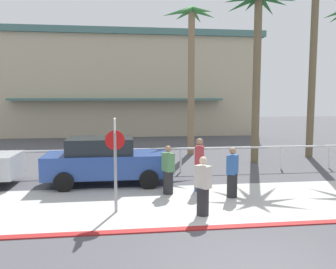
# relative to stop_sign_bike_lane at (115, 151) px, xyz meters

# --- Properties ---
(ground_plane) EXTENTS (80.00, 80.00, 0.00)m
(ground_plane) POSITION_rel_stop_sign_bike_lane_xyz_m (2.58, 6.36, -1.68)
(ground_plane) COLOR #4C4C51
(sidewalk_strip) EXTENTS (44.00, 4.00, 0.02)m
(sidewalk_strip) POSITION_rel_stop_sign_bike_lane_xyz_m (2.58, 0.56, -1.67)
(sidewalk_strip) COLOR beige
(sidewalk_strip) RESTS_ON ground
(curb_paint) EXTENTS (44.00, 0.24, 0.03)m
(curb_paint) POSITION_rel_stop_sign_bike_lane_xyz_m (2.58, -1.44, -1.66)
(curb_paint) COLOR maroon
(curb_paint) RESTS_ON ground
(building_backdrop) EXTENTS (23.77, 12.57, 8.52)m
(building_backdrop) POSITION_rel_stop_sign_bike_lane_xyz_m (-0.15, 23.94, 2.60)
(building_backdrop) COLOR #BCAD8E
(building_backdrop) RESTS_ON ground
(rail_fence) EXTENTS (26.75, 0.08, 1.04)m
(rail_fence) POSITION_rel_stop_sign_bike_lane_xyz_m (2.58, 4.86, -0.84)
(rail_fence) COLOR white
(rail_fence) RESTS_ON ground
(stop_sign_bike_lane) EXTENTS (0.52, 0.56, 2.56)m
(stop_sign_bike_lane) POSITION_rel_stop_sign_bike_lane_xyz_m (0.00, 0.00, 0.00)
(stop_sign_bike_lane) COLOR gray
(stop_sign_bike_lane) RESTS_ON ground
(palm_tree_0) EXTENTS (2.94, 3.14, 7.97)m
(palm_tree_0) POSITION_rel_stop_sign_bike_lane_xyz_m (3.88, 9.43, 4.04)
(palm_tree_0) COLOR #846B4C
(palm_tree_0) RESTS_ON ground
(palm_tree_1) EXTENTS (3.15, 3.18, 7.95)m
(palm_tree_1) POSITION_rel_stop_sign_bike_lane_xyz_m (6.50, 6.67, 4.32)
(palm_tree_1) COLOR brown
(palm_tree_1) RESTS_ON ground
(palm_tree_2) EXTENTS (3.01, 3.16, 9.28)m
(palm_tree_2) POSITION_rel_stop_sign_bike_lane_xyz_m (9.91, 7.72, 4.83)
(palm_tree_2) COLOR brown
(palm_tree_2) RESTS_ON ground
(car_blue_1) EXTENTS (4.40, 2.02, 1.69)m
(car_blue_1) POSITION_rel_stop_sign_bike_lane_xyz_m (-0.40, 3.21, -0.81)
(car_blue_1) COLOR #284793
(car_blue_1) RESTS_ON ground
(pedestrian_0) EXTENTS (0.41, 0.46, 1.78)m
(pedestrian_0) POSITION_rel_stop_sign_bike_lane_xyz_m (2.70, 1.83, -0.85)
(pedestrian_0) COLOR #384C7A
(pedestrian_0) RESTS_ON ground
(pedestrian_1) EXTENTS (0.42, 0.47, 1.59)m
(pedestrian_1) POSITION_rel_stop_sign_bike_lane_xyz_m (1.63, 1.60, -0.95)
(pedestrian_1) COLOR #232326
(pedestrian_1) RESTS_ON ground
(pedestrian_2) EXTENTS (0.45, 0.48, 1.58)m
(pedestrian_2) POSITION_rel_stop_sign_bike_lane_xyz_m (3.55, 0.97, -0.95)
(pedestrian_2) COLOR #232326
(pedestrian_2) RESTS_ON ground
(pedestrian_3) EXTENTS (0.45, 0.47, 1.58)m
(pedestrian_3) POSITION_rel_stop_sign_bike_lane_xyz_m (2.27, -0.55, -0.95)
(pedestrian_3) COLOR #232326
(pedestrian_3) RESTS_ON ground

